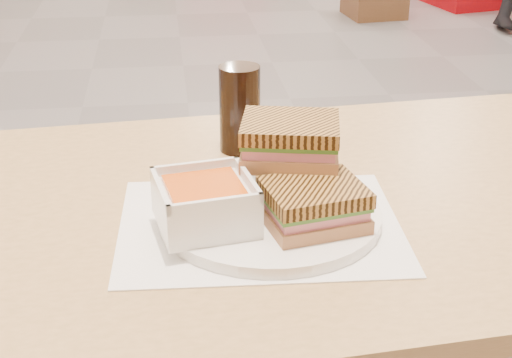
{
  "coord_description": "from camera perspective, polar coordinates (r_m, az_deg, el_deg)",
  "views": [
    {
      "loc": [
        -0.09,
        -2.85,
        1.23
      ],
      "look_at": [
        0.01,
        -2.0,
        0.82
      ],
      "focal_mm": 53.18,
      "sensor_mm": 36.0,
      "label": 1
    }
  ],
  "objects": [
    {
      "name": "panini_lower",
      "position": [
        0.95,
        4.38,
        -1.96
      ],
      "size": [
        0.14,
        0.12,
        0.05
      ],
      "color": "#A77349",
      "rests_on": "plate"
    },
    {
      "name": "plate",
      "position": [
        0.99,
        1.07,
        -2.72
      ],
      "size": [
        0.29,
        0.29,
        0.02
      ],
      "color": "white",
      "rests_on": "tray_liner"
    },
    {
      "name": "main_table",
      "position": [
        1.12,
        2.61,
        -6.64
      ],
      "size": [
        1.25,
        0.8,
        0.75
      ],
      "color": "tan",
      "rests_on": "ground"
    },
    {
      "name": "cola_glass",
      "position": [
        1.19,
        -1.23,
        5.29
      ],
      "size": [
        0.06,
        0.06,
        0.14
      ],
      "color": "black",
      "rests_on": "main_table"
    },
    {
      "name": "panini_upper",
      "position": [
        1.0,
        2.59,
        2.92
      ],
      "size": [
        0.15,
        0.13,
        0.06
      ],
      "color": "#A77349",
      "rests_on": "panini_lower"
    },
    {
      "name": "tray_liner",
      "position": [
        0.99,
        0.29,
        -3.49
      ],
      "size": [
        0.38,
        0.3,
        0.0
      ],
      "color": "white",
      "rests_on": "main_table"
    },
    {
      "name": "soup_bowl",
      "position": [
        0.95,
        -3.84,
        -1.95
      ],
      "size": [
        0.13,
        0.13,
        0.06
      ],
      "color": "white",
      "rests_on": "plate"
    }
  ]
}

